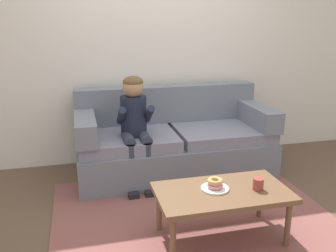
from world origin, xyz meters
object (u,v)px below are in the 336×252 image
mug (258,184)px  toy_controller (258,192)px  person_child (135,121)px  donut (215,185)px  coffee_table (222,196)px  couch (174,143)px

mug → toy_controller: (0.37, 0.65, -0.43)m
person_child → donut: size_ratio=9.18×
person_child → mug: bearing=-58.4°
person_child → donut: (0.42, -1.11, -0.23)m
person_child → toy_controller: 1.38m
coffee_table → mug: (0.26, -0.05, 0.09)m
donut → couch: bearing=88.8°
couch → toy_controller: 1.03m
couch → mug: bearing=-78.6°
person_child → toy_controller: person_child is taller
donut → mug: size_ratio=1.33×
couch → person_child: person_child is taller
person_child → mug: 1.41m
donut → toy_controller: size_ratio=0.53×
coffee_table → donut: donut is taller
donut → toy_controller: bearing=39.9°
mug → toy_controller: mug is taller
coffee_table → mug: bearing=-11.2°
coffee_table → person_child: bearing=112.4°
couch → person_child: size_ratio=1.87×
couch → person_child: 0.60m
person_child → toy_controller: (1.10, -0.54, -0.65)m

